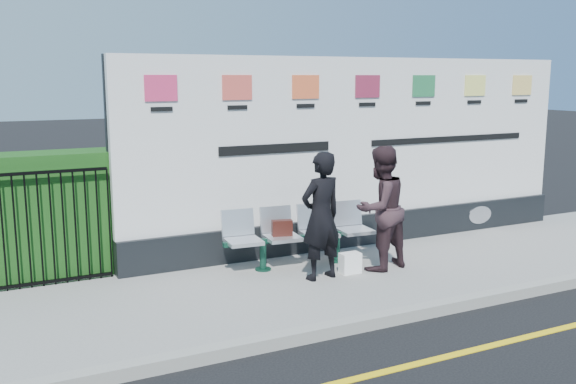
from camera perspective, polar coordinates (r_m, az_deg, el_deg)
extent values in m
plane|color=black|center=(7.57, 19.62, -12.28)|extent=(80.00, 80.00, 0.00)
cube|color=gray|center=(9.33, 8.49, -7.10)|extent=(14.00, 3.00, 0.12)
cube|color=gray|center=(8.21, 14.57, -9.69)|extent=(14.00, 0.18, 0.14)
cube|color=yellow|center=(7.57, 19.62, -12.25)|extent=(14.00, 0.10, 0.01)
cube|color=black|center=(10.60, 6.57, -3.22)|extent=(8.00, 0.30, 0.50)
cube|color=silver|center=(10.36, 6.74, 4.88)|extent=(8.00, 0.14, 2.50)
cube|color=#194815|center=(9.27, -22.38, -2.07)|extent=(2.35, 0.70, 1.70)
imported|color=black|center=(8.57, 2.96, -2.15)|extent=(0.69, 0.51, 1.73)
imported|color=#312025|center=(9.10, 8.21, -1.44)|extent=(0.98, 0.84, 1.76)
cube|color=black|center=(9.11, -0.53, -3.21)|extent=(0.31, 0.19, 0.23)
cube|color=white|center=(9.02, 5.54, -6.30)|extent=(0.29, 0.17, 0.29)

